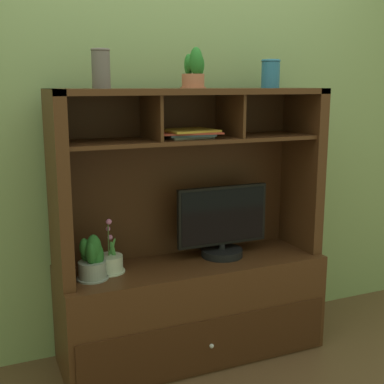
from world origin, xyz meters
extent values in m
cube|color=brown|center=(0.00, 0.00, -0.01)|extent=(6.00, 6.00, 0.02)
cube|color=#87A167|center=(0.00, 0.27, 1.40)|extent=(6.00, 0.02, 2.80)
cube|color=#482815|center=(0.00, 0.00, 0.27)|extent=(1.45, 0.48, 0.54)
cube|color=#3A1E0F|center=(0.00, -0.25, 0.16)|extent=(1.39, 0.01, 0.29)
sphere|color=silver|center=(0.00, -0.26, 0.16)|extent=(0.02, 0.02, 0.02)
cube|color=#482815|center=(-0.70, 0.00, 1.01)|extent=(0.06, 0.38, 0.93)
cube|color=#482815|center=(0.70, 0.00, 1.01)|extent=(0.06, 0.38, 0.93)
cube|color=#3A1E0F|center=(0.00, 0.18, 0.99)|extent=(1.39, 0.02, 0.90)
cube|color=#482815|center=(0.00, 0.00, 1.46)|extent=(1.45, 0.38, 0.03)
cube|color=#482815|center=(0.00, 0.00, 1.21)|extent=(1.33, 0.34, 0.02)
cube|color=#482815|center=(-0.22, 0.00, 1.33)|extent=(0.02, 0.32, 0.22)
cube|color=#482815|center=(0.22, 0.00, 1.33)|extent=(0.02, 0.32, 0.22)
cylinder|color=black|center=(0.19, 0.01, 0.56)|extent=(0.23, 0.23, 0.04)
cylinder|color=black|center=(0.19, 0.01, 0.60)|extent=(0.04, 0.04, 0.03)
cube|color=black|center=(0.19, 0.01, 0.78)|extent=(0.53, 0.03, 0.33)
cube|color=black|center=(0.19, -0.01, 0.78)|extent=(0.50, 0.00, 0.30)
cylinder|color=silver|center=(-0.46, 0.01, 0.59)|extent=(0.14, 0.14, 0.09)
cylinder|color=silver|center=(-0.46, 0.01, 0.55)|extent=(0.16, 0.16, 0.01)
cylinder|color=#4C6B38|center=(-0.46, 0.01, 0.72)|extent=(0.01, 0.01, 0.18)
sphere|color=#D472B7|center=(-0.44, 0.03, 0.72)|extent=(0.03, 0.03, 0.03)
sphere|color=#D472B7|center=(-0.45, 0.03, 0.77)|extent=(0.02, 0.02, 0.02)
sphere|color=#D472B7|center=(-0.46, 0.00, 0.82)|extent=(0.03, 0.03, 0.03)
ellipsoid|color=#4FA04D|center=(-0.44, 0.00, 0.66)|extent=(0.05, 0.07, 0.12)
ellipsoid|color=#4FA04D|center=(-0.44, 0.02, 0.66)|extent=(0.05, 0.07, 0.13)
cylinder|color=gray|center=(-0.56, -0.05, 0.59)|extent=(0.14, 0.14, 0.09)
cylinder|color=gray|center=(-0.56, -0.05, 0.55)|extent=(0.16, 0.16, 0.01)
ellipsoid|color=#246025|center=(-0.53, -0.05, 0.66)|extent=(0.07, 0.06, 0.14)
ellipsoid|color=#246025|center=(-0.55, -0.03, 0.66)|extent=(0.04, 0.05, 0.07)
ellipsoid|color=#246025|center=(-0.58, -0.01, 0.66)|extent=(0.06, 0.06, 0.06)
ellipsoid|color=#246025|center=(-0.59, -0.04, 0.71)|extent=(0.05, 0.05, 0.09)
ellipsoid|color=#246025|center=(-0.56, -0.06, 0.69)|extent=(0.06, 0.08, 0.12)
ellipsoid|color=#246025|center=(-0.55, -0.06, 0.71)|extent=(0.08, 0.06, 0.14)
cube|color=beige|center=(-0.03, -0.01, 1.23)|extent=(0.23, 0.18, 0.01)
cube|color=#2E3E48|center=(-0.03, -0.01, 1.24)|extent=(0.26, 0.25, 0.01)
cube|color=#A43528|center=(-0.03, -0.02, 1.25)|extent=(0.35, 0.25, 0.01)
cube|color=#B88E2B|center=(-0.02, -0.01, 1.26)|extent=(0.28, 0.26, 0.01)
cylinder|color=#BB694D|center=(0.00, -0.01, 1.51)|extent=(0.11, 0.11, 0.07)
cylinder|color=#BB694D|center=(0.00, -0.01, 1.48)|extent=(0.13, 0.13, 0.01)
ellipsoid|color=#267229|center=(0.03, -0.02, 1.59)|extent=(0.04, 0.04, 0.10)
ellipsoid|color=#267229|center=(-0.01, 0.02, 1.59)|extent=(0.05, 0.04, 0.11)
ellipsoid|color=#267229|center=(-0.01, -0.01, 1.59)|extent=(0.04, 0.08, 0.07)
ellipsoid|color=#267229|center=(0.00, -0.05, 1.61)|extent=(0.06, 0.07, 0.14)
cylinder|color=#625958|center=(-0.47, -0.02, 1.56)|extent=(0.09, 0.09, 0.17)
torus|color=#625958|center=(-0.47, -0.02, 1.65)|extent=(0.09, 0.09, 0.01)
cylinder|color=#2A6792|center=(0.47, 0.01, 1.54)|extent=(0.10, 0.10, 0.14)
torus|color=#2A6792|center=(0.47, 0.01, 1.62)|extent=(0.11, 0.11, 0.02)
camera|label=1|loc=(-1.05, -2.45, 1.49)|focal=47.92mm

